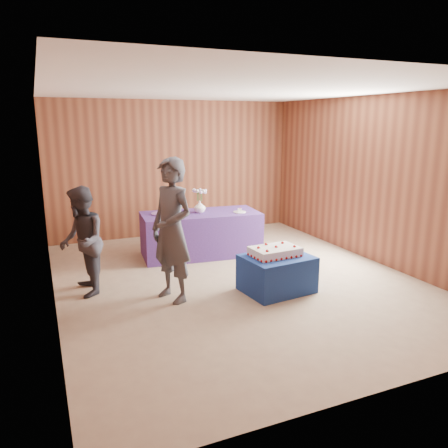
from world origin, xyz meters
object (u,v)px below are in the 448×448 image
serving_table (201,234)px  vase (200,207)px  guest_right (82,242)px  cake_table (277,274)px  guest_left (172,231)px  sheet_cake (275,251)px

serving_table → vase: size_ratio=9.69×
guest_right → vase: bearing=118.0°
cake_table → guest_left: 1.57m
guest_left → sheet_cake: bearing=56.6°
vase → guest_right: (-2.05, -1.09, -0.12)m
sheet_cake → vase: size_ratio=3.40×
sheet_cake → serving_table: bearing=96.3°
vase → guest_right: bearing=-152.0°
cake_table → guest_right: bearing=152.9°
cake_table → sheet_cake: (-0.02, 0.04, 0.31)m
serving_table → cake_table: bearing=-73.7°
sheet_cake → vase: (-0.37, 1.98, 0.29)m
serving_table → vase: vase is taller
serving_table → sheet_cake: size_ratio=2.85×
cake_table → guest_right: guest_right is taller
guest_left → guest_right: 1.24m
sheet_cake → vase: vase is taller
vase → sheet_cake: bearing=-79.5°
sheet_cake → guest_left: guest_left is taller
cake_table → sheet_cake: size_ratio=1.28×
guest_left → serving_table: bearing=126.2°
guest_right → guest_left: bearing=58.7°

